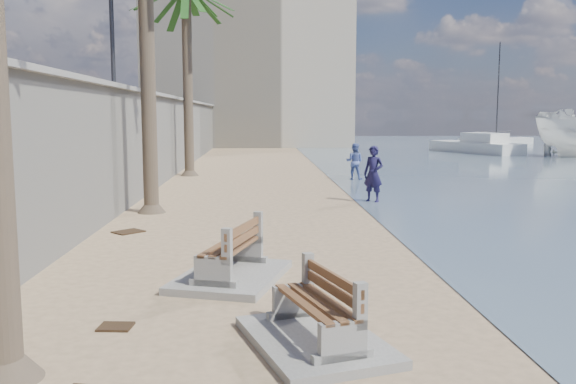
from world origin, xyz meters
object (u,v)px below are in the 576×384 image
bench_near (231,256)px  sailboat_west (496,141)px  person_b (355,160)px  bench_far (315,315)px  person_a (373,170)px  yacht_far (475,148)px

bench_near → sailboat_west: sailboat_west is taller
bench_near → person_b: bearing=74.0°
bench_far → person_a: person_a is taller
bench_near → person_a: (4.11, 9.13, 0.62)m
yacht_far → sailboat_west: size_ratio=0.81×
person_a → sailboat_west: (19.18, 38.66, -0.72)m
person_b → bench_far: bearing=100.3°
person_a → yacht_far: 27.83m
bench_near → yacht_far: size_ratio=0.33×
person_a → person_b: person_a is taller
person_a → yacht_far: size_ratio=0.26×
person_a → sailboat_west: size_ratio=0.21×
person_a → sailboat_west: sailboat_west is taller
person_a → yacht_far: person_a is taller
bench_near → yacht_far: bearing=64.4°
person_a → bench_near: bearing=-76.6°
bench_near → person_b: person_b is taller
sailboat_west → bench_far: bearing=-113.6°
bench_near → bench_far: 3.21m
bench_near → bench_far: bearing=-69.1°
bench_near → yacht_far: (16.33, 34.12, -0.07)m
bench_near → person_a: size_ratio=1.27×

